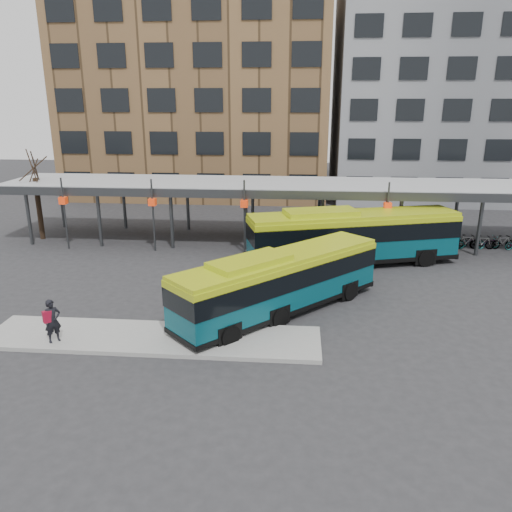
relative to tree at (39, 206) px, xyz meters
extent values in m
plane|color=#28282B|center=(18.00, -12.00, -2.43)|extent=(120.00, 120.00, 0.00)
cube|color=gray|center=(12.50, -15.00, -2.34)|extent=(14.00, 3.00, 0.18)
cube|color=#999B9E|center=(18.00, 1.00, 1.57)|extent=(40.00, 6.00, 0.35)
cube|color=#383A3D|center=(18.00, -2.00, 1.42)|extent=(40.00, 0.15, 0.55)
cylinder|color=#383A3D|center=(0.00, -1.50, -0.53)|extent=(0.24, 0.24, 3.80)
cylinder|color=#383A3D|center=(0.00, 3.50, -0.53)|extent=(0.24, 0.24, 3.80)
cylinder|color=#383A3D|center=(5.00, -1.50, -0.53)|extent=(0.24, 0.24, 3.80)
cylinder|color=#383A3D|center=(5.00, 3.50, -0.53)|extent=(0.24, 0.24, 3.80)
cylinder|color=#383A3D|center=(10.00, -1.50, -0.53)|extent=(0.24, 0.24, 3.80)
cylinder|color=#383A3D|center=(10.00, 3.50, -0.53)|extent=(0.24, 0.24, 3.80)
cylinder|color=#383A3D|center=(15.00, -1.50, -0.53)|extent=(0.24, 0.24, 3.80)
cylinder|color=#383A3D|center=(15.00, 3.50, -0.53)|extent=(0.24, 0.24, 3.80)
cylinder|color=#383A3D|center=(20.00, -1.50, -0.53)|extent=(0.24, 0.24, 3.80)
cylinder|color=#383A3D|center=(20.00, 3.50, -0.53)|extent=(0.24, 0.24, 3.80)
cylinder|color=#383A3D|center=(25.00, -1.50, -0.53)|extent=(0.24, 0.24, 3.80)
cylinder|color=#383A3D|center=(25.00, 3.50, -0.53)|extent=(0.24, 0.24, 3.80)
cylinder|color=#383A3D|center=(30.00, -1.50, -0.53)|extent=(0.24, 0.24, 3.80)
cylinder|color=#383A3D|center=(30.00, 3.50, -0.53)|extent=(0.24, 0.24, 3.80)
cylinder|color=#383A3D|center=(3.00, -2.30, -0.03)|extent=(0.12, 0.12, 4.80)
cube|color=red|center=(3.00, -2.30, 0.87)|extent=(0.45, 0.45, 0.45)
cylinder|color=#383A3D|center=(9.00, -2.30, -0.03)|extent=(0.12, 0.12, 4.80)
cube|color=red|center=(9.00, -2.30, 0.87)|extent=(0.45, 0.45, 0.45)
cylinder|color=#383A3D|center=(15.00, -2.30, -0.03)|extent=(0.12, 0.12, 4.80)
cube|color=red|center=(15.00, -2.30, 0.87)|extent=(0.45, 0.45, 0.45)
cylinder|color=#383A3D|center=(24.00, -2.30, -0.03)|extent=(0.12, 0.12, 4.80)
cube|color=red|center=(24.00, -2.30, 0.87)|extent=(0.45, 0.45, 0.45)
cylinder|color=black|center=(0.00, 0.00, -0.23)|extent=(0.36, 0.36, 4.40)
cylinder|color=black|center=(0.10, 0.00, 2.37)|extent=(0.08, 1.63, 1.59)
cylinder|color=black|center=(0.00, 0.10, 2.37)|extent=(1.63, 0.13, 1.59)
cylinder|color=black|center=(-0.10, -0.01, 2.37)|extent=(0.15, 1.63, 1.59)
cylinder|color=black|center=(0.00, -0.10, 2.37)|extent=(1.63, 0.10, 1.59)
cube|color=brown|center=(8.00, 20.00, 8.57)|extent=(26.00, 14.00, 22.00)
cube|color=slate|center=(34.00, 20.00, 7.57)|extent=(24.00, 14.00, 20.00)
cube|color=#07434F|center=(17.71, -11.71, -0.95)|extent=(9.43, 9.54, 2.31)
cube|color=black|center=(17.71, -11.71, -0.49)|extent=(9.50, 9.62, 0.88)
cube|color=#A4B512|center=(17.71, -11.71, 0.30)|extent=(9.37, 9.48, 0.19)
cube|color=#A4B512|center=(16.41, -13.03, 0.48)|extent=(3.78, 3.81, 0.32)
cube|color=black|center=(17.71, -11.71, -2.00)|extent=(9.51, 9.62, 0.22)
cylinder|color=black|center=(21.11, -9.86, -1.97)|extent=(0.85, 0.85, 0.93)
cylinder|color=black|center=(19.50, -8.28, -1.97)|extent=(0.85, 0.85, 0.93)
cylinder|color=black|center=(17.74, -13.29, -1.97)|extent=(0.85, 0.85, 0.93)
cylinder|color=black|center=(16.13, -11.71, -1.97)|extent=(0.85, 0.85, 0.93)
cylinder|color=black|center=(15.79, -15.28, -1.97)|extent=(0.85, 0.85, 0.93)
cylinder|color=black|center=(14.18, -13.69, -1.97)|extent=(0.85, 0.85, 0.93)
cube|color=#07434F|center=(21.79, -4.06, -0.75)|extent=(12.84, 6.14, 2.63)
cube|color=black|center=(21.79, -4.06, -0.23)|extent=(12.91, 6.21, 1.00)
cube|color=#A4B512|center=(21.79, -4.06, 0.67)|extent=(12.81, 6.03, 0.21)
cube|color=#A4B512|center=(19.77, -4.66, 0.88)|extent=(4.57, 3.02, 0.37)
cube|color=black|center=(21.79, -4.06, -1.94)|extent=(12.92, 6.21, 0.25)
cylinder|color=black|center=(26.18, -4.08, -1.91)|extent=(1.10, 0.60, 1.05)
cylinder|color=black|center=(25.45, -1.63, -1.91)|extent=(1.10, 0.60, 1.05)
cylinder|color=black|center=(20.95, -5.65, -1.91)|extent=(1.10, 0.60, 1.05)
cylinder|color=black|center=(20.21, -3.19, -1.91)|extent=(1.10, 0.60, 1.05)
cylinder|color=black|center=(17.92, -6.55, -1.91)|extent=(1.10, 0.60, 1.05)
cylinder|color=black|center=(17.19, -4.10, -1.91)|extent=(1.10, 0.60, 1.05)
imported|color=black|center=(8.64, -15.81, -1.34)|extent=(0.78, 0.78, 1.82)
cube|color=maroon|center=(8.52, -15.94, -1.10)|extent=(0.38, 0.38, 0.49)
imported|color=slate|center=(28.89, -0.07, -2.02)|extent=(1.61, 0.61, 0.84)
imported|color=slate|center=(29.84, -0.02, -1.94)|extent=(1.66, 0.56, 0.98)
imported|color=slate|center=(30.29, 0.39, -2.01)|extent=(1.64, 0.59, 0.86)
imported|color=slate|center=(30.87, -0.06, -1.96)|extent=(1.59, 0.45, 0.96)
imported|color=slate|center=(31.33, 0.16, -2.00)|extent=(1.73, 0.99, 0.86)
imported|color=slate|center=(32.26, 0.13, -1.96)|extent=(1.63, 0.75, 0.95)
camera|label=1|loc=(18.43, -33.49, 7.20)|focal=35.00mm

